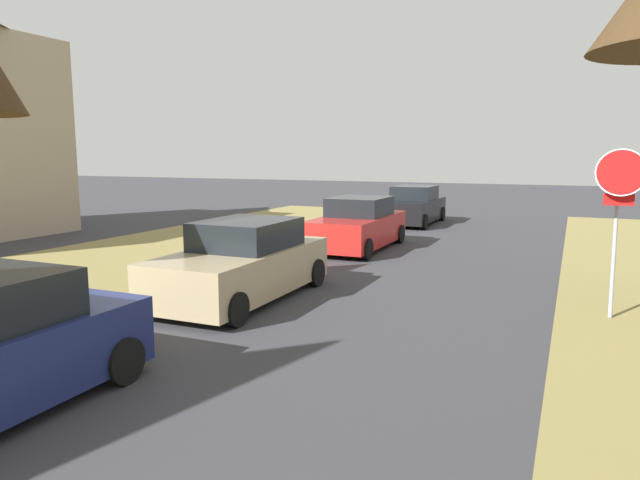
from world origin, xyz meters
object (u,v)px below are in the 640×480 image
(stop_sign_far, at_px, (619,197))
(parked_sedan_tan, at_px, (243,263))
(parked_sedan_black, at_px, (413,206))
(parked_sedan_red, at_px, (358,225))

(stop_sign_far, bearing_deg, parked_sedan_tan, -169.07)
(parked_sedan_black, bearing_deg, stop_sign_far, -61.34)
(parked_sedan_tan, relative_size, parked_sedan_black, 1.00)
(parked_sedan_red, bearing_deg, stop_sign_far, -39.13)
(stop_sign_far, bearing_deg, parked_sedan_black, 118.66)
(parked_sedan_black, bearing_deg, parked_sedan_tan, -89.42)
(stop_sign_far, relative_size, parked_sedan_tan, 0.66)
(parked_sedan_tan, distance_m, parked_sedan_red, 6.73)
(parked_sedan_tan, height_order, parked_sedan_red, same)
(stop_sign_far, xyz_separation_m, parked_sedan_tan, (-6.66, -1.29, -1.44))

